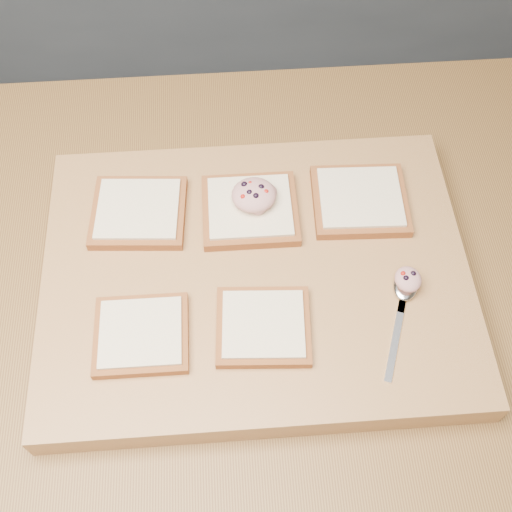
# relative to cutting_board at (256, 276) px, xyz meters

# --- Properties ---
(ground) EXTENTS (4.00, 4.00, 0.00)m
(ground) POSITION_rel_cutting_board_xyz_m (-0.05, 0.01, -0.92)
(ground) COLOR #515459
(ground) RESTS_ON ground
(island_counter) EXTENTS (2.00, 0.80, 0.90)m
(island_counter) POSITION_rel_cutting_board_xyz_m (-0.05, 0.01, -0.47)
(island_counter) COLOR slate
(island_counter) RESTS_ON ground
(cutting_board) EXTENTS (0.55, 0.42, 0.04)m
(cutting_board) POSITION_rel_cutting_board_xyz_m (0.00, 0.00, 0.00)
(cutting_board) COLOR #A47546
(cutting_board) RESTS_ON island_counter
(bread_far_left) EXTENTS (0.13, 0.12, 0.02)m
(bread_far_left) POSITION_rel_cutting_board_xyz_m (-0.15, 0.09, 0.03)
(bread_far_left) COLOR brown
(bread_far_left) RESTS_ON cutting_board
(bread_far_center) EXTENTS (0.13, 0.12, 0.02)m
(bread_far_center) POSITION_rel_cutting_board_xyz_m (-0.00, 0.09, 0.03)
(bread_far_center) COLOR brown
(bread_far_center) RESTS_ON cutting_board
(bread_far_right) EXTENTS (0.13, 0.12, 0.02)m
(bread_far_right) POSITION_rel_cutting_board_xyz_m (0.15, 0.09, 0.03)
(bread_far_right) COLOR brown
(bread_far_right) RESTS_ON cutting_board
(bread_near_left) EXTENTS (0.11, 0.10, 0.02)m
(bread_near_left) POSITION_rel_cutting_board_xyz_m (-0.15, -0.09, 0.03)
(bread_near_left) COLOR brown
(bread_near_left) RESTS_ON cutting_board
(bread_near_center) EXTENTS (0.12, 0.11, 0.02)m
(bread_near_center) POSITION_rel_cutting_board_xyz_m (0.00, -0.09, 0.03)
(bread_near_center) COLOR brown
(bread_near_center) RESTS_ON cutting_board
(tuna_salad_dollop) EXTENTS (0.06, 0.06, 0.03)m
(tuna_salad_dollop) POSITION_rel_cutting_board_xyz_m (0.00, 0.09, 0.05)
(tuna_salad_dollop) COLOR tan
(tuna_salad_dollop) RESTS_ON bread_far_center
(spoon) EXTENTS (0.07, 0.15, 0.01)m
(spoon) POSITION_rel_cutting_board_xyz_m (0.18, -0.05, 0.03)
(spoon) COLOR silver
(spoon) RESTS_ON cutting_board
(spoon_salad) EXTENTS (0.03, 0.04, 0.02)m
(spoon_salad) POSITION_rel_cutting_board_xyz_m (0.19, -0.04, 0.04)
(spoon_salad) COLOR tan
(spoon_salad) RESTS_ON spoon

